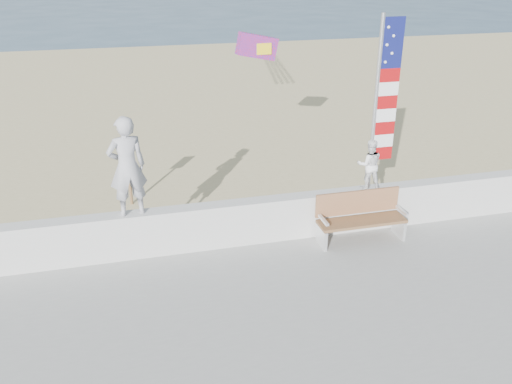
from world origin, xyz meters
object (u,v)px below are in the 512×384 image
adult (127,167)px  bench (360,216)px  flag (382,98)px  child (369,164)px

adult → bench: (4.48, -0.45, -1.34)m
adult → bench: 4.70m
adult → flag: size_ratio=0.54×
bench → flag: bearing=43.8°
child → flag: size_ratio=0.30×
child → bench: child is taller
adult → child: adult is taller
flag → child: bearing=179.9°
child → adult: bearing=12.4°
adult → child: 4.83m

